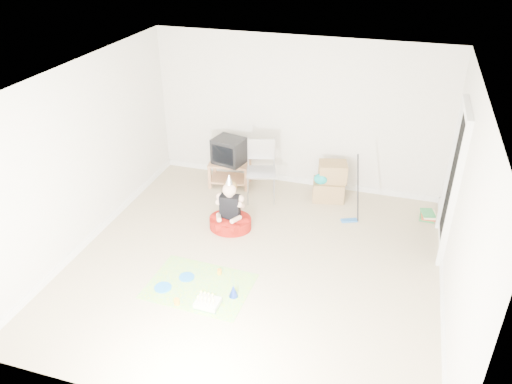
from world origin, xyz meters
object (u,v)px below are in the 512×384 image
(cardboard_boxes, at_px, (330,182))
(birthday_cake, at_px, (208,303))
(tv_stand, at_px, (230,171))
(crt_tv, at_px, (229,151))
(seated_woman, at_px, (230,217))
(folding_chair, at_px, (261,172))

(cardboard_boxes, relative_size, birthday_cake, 2.18)
(tv_stand, xyz_separation_m, crt_tv, (-0.00, 0.00, 0.40))
(tv_stand, relative_size, birthday_cake, 2.51)
(seated_woman, distance_m, birthday_cake, 1.78)
(crt_tv, xyz_separation_m, folding_chair, (0.67, -0.33, -0.15))
(crt_tv, bearing_deg, tv_stand, -62.62)
(tv_stand, relative_size, seated_woman, 0.81)
(folding_chair, bearing_deg, cardboard_boxes, 17.73)
(crt_tv, relative_size, folding_chair, 0.49)
(crt_tv, distance_m, birthday_cake, 3.23)
(cardboard_boxes, height_order, seated_woman, seated_woman)
(tv_stand, xyz_separation_m, birthday_cake, (0.79, -3.07, -0.22))
(cardboard_boxes, xyz_separation_m, seated_woman, (-1.30, -1.35, -0.11))
(folding_chair, height_order, birthday_cake, folding_chair)
(crt_tv, xyz_separation_m, birthday_cake, (0.79, -3.07, -0.62))
(crt_tv, xyz_separation_m, cardboard_boxes, (1.77, 0.02, -0.35))
(folding_chair, bearing_deg, tv_stand, 153.73)
(crt_tv, distance_m, seated_woman, 1.48)
(tv_stand, relative_size, cardboard_boxes, 1.15)
(folding_chair, distance_m, cardboard_boxes, 1.17)
(cardboard_boxes, distance_m, birthday_cake, 3.25)
(tv_stand, bearing_deg, crt_tv, 104.04)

